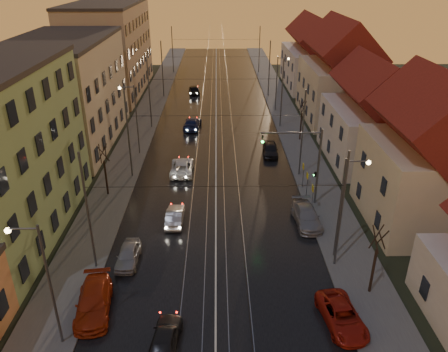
{
  "coord_description": "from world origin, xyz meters",
  "views": [
    {
      "loc": [
        0.2,
        -16.56,
        19.64
      ],
      "look_at": [
        0.75,
        18.53,
        2.64
      ],
      "focal_mm": 35.0,
      "sensor_mm": 36.0,
      "label": 1
    }
  ],
  "objects_px": {
    "driving_car_1": "(175,216)",
    "parked_right_0": "(342,316)",
    "parked_left_2": "(94,302)",
    "parked_left_3": "(128,255)",
    "driving_car_4": "(194,90)",
    "parked_right_2": "(270,149)",
    "driving_car_2": "(182,167)",
    "street_lamp_0": "(42,275)",
    "street_lamp_1": "(345,199)",
    "driving_car_3": "(192,123)",
    "parked_right_1": "(306,216)",
    "street_lamp_2": "(133,113)",
    "driving_car_0": "(165,337)",
    "traffic_light_mast": "(308,158)",
    "street_lamp_3": "(279,79)"
  },
  "relations": [
    {
      "from": "driving_car_1",
      "to": "parked_right_0",
      "type": "xyz_separation_m",
      "value": [
        11.04,
        -11.76,
        -0.01
      ]
    },
    {
      "from": "parked_left_2",
      "to": "parked_left_3",
      "type": "distance_m",
      "value": 5.15
    },
    {
      "from": "driving_car_4",
      "to": "parked_right_2",
      "type": "relative_size",
      "value": 1.04
    },
    {
      "from": "driving_car_1",
      "to": "parked_left_3",
      "type": "bearing_deg",
      "value": 62.27
    },
    {
      "from": "parked_left_2",
      "to": "parked_left_3",
      "type": "relative_size",
      "value": 1.34
    },
    {
      "from": "parked_left_2",
      "to": "driving_car_2",
      "type": "bearing_deg",
      "value": 71.56
    },
    {
      "from": "street_lamp_0",
      "to": "driving_car_2",
      "type": "xyz_separation_m",
      "value": [
        5.57,
        22.83,
        -4.2
      ]
    },
    {
      "from": "street_lamp_1",
      "to": "driving_car_3",
      "type": "xyz_separation_m",
      "value": [
        -12.25,
        28.59,
        -4.16
      ]
    },
    {
      "from": "parked_right_1",
      "to": "driving_car_2",
      "type": "bearing_deg",
      "value": 134.95
    },
    {
      "from": "parked_right_0",
      "to": "parked_left_3",
      "type": "bearing_deg",
      "value": 147.92
    },
    {
      "from": "parked_right_0",
      "to": "driving_car_3",
      "type": "bearing_deg",
      "value": 99.25
    },
    {
      "from": "driving_car_1",
      "to": "street_lamp_2",
      "type": "bearing_deg",
      "value": -68.47
    },
    {
      "from": "street_lamp_0",
      "to": "driving_car_2",
      "type": "distance_m",
      "value": 23.87
    },
    {
      "from": "street_lamp_0",
      "to": "parked_right_1",
      "type": "distance_m",
      "value": 21.41
    },
    {
      "from": "parked_left_2",
      "to": "parked_right_2",
      "type": "height_order",
      "value": "parked_left_2"
    },
    {
      "from": "driving_car_0",
      "to": "parked_left_2",
      "type": "bearing_deg",
      "value": -25.65
    },
    {
      "from": "parked_left_2",
      "to": "parked_right_0",
      "type": "relative_size",
      "value": 1.11
    },
    {
      "from": "driving_car_3",
      "to": "parked_right_2",
      "type": "distance_m",
      "value": 13.1
    },
    {
      "from": "street_lamp_1",
      "to": "driving_car_4",
      "type": "distance_m",
      "value": 47.92
    },
    {
      "from": "driving_car_2",
      "to": "parked_right_1",
      "type": "xyz_separation_m",
      "value": [
        11.13,
        -10.1,
        0.01
      ]
    },
    {
      "from": "street_lamp_1",
      "to": "parked_left_2",
      "type": "relative_size",
      "value": 1.6
    },
    {
      "from": "parked_left_3",
      "to": "parked_right_1",
      "type": "xyz_separation_m",
      "value": [
        13.98,
        5.13,
        0.06
      ]
    },
    {
      "from": "street_lamp_2",
      "to": "parked_right_1",
      "type": "bearing_deg",
      "value": -42.44
    },
    {
      "from": "street_lamp_2",
      "to": "traffic_light_mast",
      "type": "relative_size",
      "value": 1.11
    },
    {
      "from": "street_lamp_2",
      "to": "street_lamp_3",
      "type": "relative_size",
      "value": 1.0
    },
    {
      "from": "driving_car_4",
      "to": "parked_right_2",
      "type": "bearing_deg",
      "value": 104.81
    },
    {
      "from": "street_lamp_0",
      "to": "parked_left_2",
      "type": "height_order",
      "value": "street_lamp_0"
    },
    {
      "from": "street_lamp_0",
      "to": "traffic_light_mast",
      "type": "relative_size",
      "value": 1.11
    },
    {
      "from": "street_lamp_3",
      "to": "driving_car_4",
      "type": "height_order",
      "value": "street_lamp_3"
    },
    {
      "from": "street_lamp_2",
      "to": "parked_right_0",
      "type": "relative_size",
      "value": 1.77
    },
    {
      "from": "street_lamp_3",
      "to": "parked_right_0",
      "type": "distance_m",
      "value": 42.99
    },
    {
      "from": "driving_car_4",
      "to": "parked_left_2",
      "type": "xyz_separation_m",
      "value": [
        -3.92,
        -51.39,
        -0.01
      ]
    },
    {
      "from": "street_lamp_1",
      "to": "street_lamp_3",
      "type": "relative_size",
      "value": 1.0
    },
    {
      "from": "street_lamp_1",
      "to": "traffic_light_mast",
      "type": "bearing_deg",
      "value": 97.91
    },
    {
      "from": "parked_left_2",
      "to": "parked_right_0",
      "type": "xyz_separation_m",
      "value": [
        15.2,
        -1.35,
        -0.1
      ]
    },
    {
      "from": "street_lamp_2",
      "to": "driving_car_2",
      "type": "relative_size",
      "value": 1.62
    },
    {
      "from": "driving_car_2",
      "to": "driving_car_3",
      "type": "relative_size",
      "value": 0.99
    },
    {
      "from": "driving_car_2",
      "to": "parked_left_2",
      "type": "distance_m",
      "value": 20.63
    },
    {
      "from": "traffic_light_mast",
      "to": "parked_right_0",
      "type": "xyz_separation_m",
      "value": [
        -0.39,
        -14.75,
        -3.97
      ]
    },
    {
      "from": "driving_car_0",
      "to": "parked_right_2",
      "type": "xyz_separation_m",
      "value": [
        9.05,
        27.7,
        0.05
      ]
    },
    {
      "from": "driving_car_4",
      "to": "parked_right_1",
      "type": "distance_m",
      "value": 42.78
    },
    {
      "from": "parked_right_0",
      "to": "street_lamp_0",
      "type": "bearing_deg",
      "value": 176.62
    },
    {
      "from": "driving_car_2",
      "to": "parked_right_0",
      "type": "xyz_separation_m",
      "value": [
        11.13,
        -21.58,
        -0.06
      ]
    },
    {
      "from": "traffic_light_mast",
      "to": "driving_car_4",
      "type": "bearing_deg",
      "value": 107.08
    },
    {
      "from": "driving_car_2",
      "to": "street_lamp_0",
      "type": "bearing_deg",
      "value": 75.73
    },
    {
      "from": "traffic_light_mast",
      "to": "parked_right_1",
      "type": "bearing_deg",
      "value": -96.86
    },
    {
      "from": "street_lamp_3",
      "to": "driving_car_0",
      "type": "distance_m",
      "value": 46.07
    },
    {
      "from": "street_lamp_1",
      "to": "street_lamp_3",
      "type": "distance_m",
      "value": 36.0
    },
    {
      "from": "street_lamp_3",
      "to": "driving_car_3",
      "type": "xyz_separation_m",
      "value": [
        -12.25,
        -7.41,
        -4.16
      ]
    },
    {
      "from": "street_lamp_0",
      "to": "traffic_light_mast",
      "type": "xyz_separation_m",
      "value": [
        17.1,
        16.0,
        -0.29
      ]
    }
  ]
}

